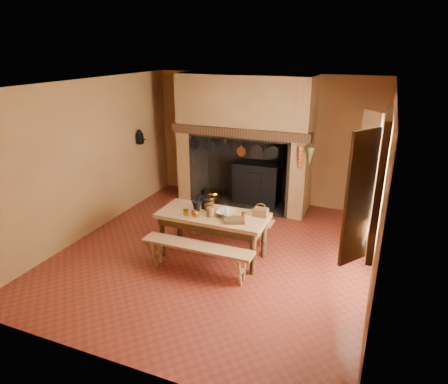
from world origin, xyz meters
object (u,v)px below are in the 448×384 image
object	(u,v)px
iron_range	(257,182)
coffee_grinder	(209,206)
work_table	(213,221)
mixing_bowl	(227,213)
bench_front	(197,252)
wicker_basket	(261,212)

from	to	relation	value
iron_range	coffee_grinder	size ratio (longest dim) A/B	8.45
work_table	coffee_grinder	distance (m)	0.25
coffee_grinder	mixing_bowl	xyz separation A→B (m)	(0.35, -0.10, -0.03)
iron_range	coffee_grinder	distance (m)	2.49
bench_front	mixing_bowl	size ratio (longest dim) A/B	5.68
coffee_grinder	wicker_basket	bearing A→B (deg)	1.22
mixing_bowl	wicker_basket	bearing A→B (deg)	19.64
iron_range	mixing_bowl	size ratio (longest dim) A/B	5.14
work_table	iron_range	bearing A→B (deg)	91.25
iron_range	coffee_grinder	xyz separation A→B (m)	(-0.06, -2.46, 0.36)
work_table	mixing_bowl	world-z (taller)	mixing_bowl
coffee_grinder	iron_range	bearing A→B (deg)	84.16
coffee_grinder	work_table	bearing A→B (deg)	-50.01
work_table	wicker_basket	distance (m)	0.79
work_table	mixing_bowl	size ratio (longest dim) A/B	5.72
wicker_basket	coffee_grinder	bearing A→B (deg)	-176.28
iron_range	work_table	distance (m)	2.58
work_table	wicker_basket	size ratio (longest dim) A/B	7.55
iron_range	bench_front	distance (m)	3.18
wicker_basket	bench_front	bearing A→B (deg)	-134.66
bench_front	wicker_basket	size ratio (longest dim) A/B	7.49
iron_range	bench_front	size ratio (longest dim) A/B	0.91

